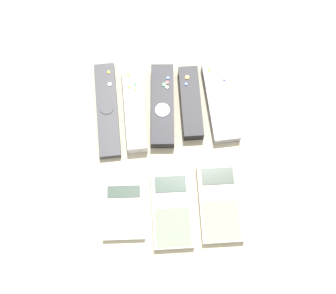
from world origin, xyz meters
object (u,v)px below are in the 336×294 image
(remote_0, at_px, (107,110))
(remote_2, at_px, (162,105))
(calculator_2, at_px, (220,203))
(remote_1, at_px, (134,109))
(remote_3, at_px, (191,103))
(remote_4, at_px, (220,102))
(calculator_0, at_px, (124,211))
(calculator_1, at_px, (172,210))

(remote_0, distance_m, remote_2, 0.12)
(remote_2, distance_m, calculator_2, 0.24)
(remote_1, height_order, remote_2, remote_2)
(remote_3, distance_m, remote_4, 0.06)
(remote_3, distance_m, calculator_0, 0.27)
(remote_0, height_order, calculator_0, remote_0)
(remote_2, relative_size, remote_3, 1.15)
(calculator_2, bearing_deg, remote_3, 100.88)
(calculator_2, bearing_deg, remote_4, 84.27)
(calculator_0, distance_m, calculator_1, 0.10)
(calculator_0, xyz_separation_m, calculator_2, (0.19, 0.00, 0.00))
(remote_0, xyz_separation_m, calculator_0, (0.03, -0.22, -0.00))
(remote_1, bearing_deg, calculator_2, -54.89)
(calculator_0, relative_size, calculator_2, 0.73)
(remote_3, bearing_deg, remote_4, -0.89)
(remote_4, bearing_deg, calculator_1, -121.15)
(remote_2, bearing_deg, remote_4, 4.19)
(remote_1, xyz_separation_m, calculator_2, (0.16, -0.21, -0.01))
(remote_0, distance_m, calculator_2, 0.31)
(remote_1, distance_m, remote_2, 0.06)
(remote_0, height_order, remote_1, remote_1)
(calculator_2, bearing_deg, remote_0, 135.71)
(remote_3, distance_m, calculator_1, 0.23)
(remote_0, height_order, calculator_2, remote_0)
(remote_0, bearing_deg, remote_3, -1.51)
(calculator_0, bearing_deg, remote_4, 47.92)
(calculator_2, bearing_deg, remote_1, 127.53)
(remote_1, distance_m, remote_3, 0.12)
(remote_1, bearing_deg, calculator_1, -75.38)
(calculator_0, bearing_deg, calculator_2, 3.03)
(calculator_1, distance_m, calculator_2, 0.10)
(calculator_2, bearing_deg, calculator_0, -178.32)
(remote_3, relative_size, calculator_0, 1.41)
(remote_0, distance_m, remote_1, 0.06)
(remote_1, distance_m, calculator_0, 0.22)
(remote_3, xyz_separation_m, remote_4, (0.06, -0.00, -0.00))
(calculator_1, bearing_deg, calculator_2, 5.66)
(calculator_1, bearing_deg, calculator_0, 177.83)
(calculator_1, relative_size, calculator_2, 0.96)
(remote_2, bearing_deg, remote_3, 6.06)
(remote_3, bearing_deg, remote_2, -177.25)
(remote_4, bearing_deg, remote_1, 178.20)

